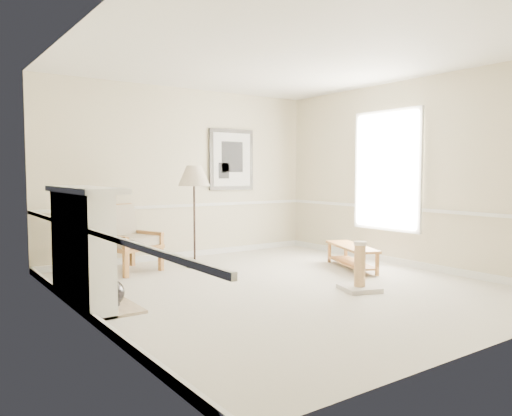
{
  "coord_description": "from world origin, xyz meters",
  "views": [
    {
      "loc": [
        -3.92,
        -4.97,
        1.47
      ],
      "look_at": [
        0.08,
        0.7,
        0.97
      ],
      "focal_mm": 35.0,
      "sensor_mm": 36.0,
      "label": 1
    }
  ],
  "objects_px": {
    "floor_vase": "(111,294)",
    "bench": "(352,253)",
    "armchair": "(124,235)",
    "scratching_post": "(360,275)",
    "floor_lamp": "(194,179)"
  },
  "relations": [
    {
      "from": "floor_vase",
      "to": "bench",
      "type": "relative_size",
      "value": 0.66
    },
    {
      "from": "floor_vase",
      "to": "armchair",
      "type": "distance_m",
      "value": 2.15
    },
    {
      "from": "bench",
      "to": "scratching_post",
      "type": "distance_m",
      "value": 1.43
    },
    {
      "from": "scratching_post",
      "to": "armchair",
      "type": "bearing_deg",
      "value": 123.76
    },
    {
      "from": "floor_vase",
      "to": "armchair",
      "type": "bearing_deg",
      "value": 65.82
    },
    {
      "from": "floor_lamp",
      "to": "bench",
      "type": "distance_m",
      "value": 2.67
    },
    {
      "from": "armchair",
      "to": "scratching_post",
      "type": "height_order",
      "value": "armchair"
    },
    {
      "from": "bench",
      "to": "scratching_post",
      "type": "height_order",
      "value": "scratching_post"
    },
    {
      "from": "scratching_post",
      "to": "floor_vase",
      "type": "bearing_deg",
      "value": 160.74
    },
    {
      "from": "armchair",
      "to": "scratching_post",
      "type": "xyz_separation_m",
      "value": [
        1.94,
        -2.91,
        -0.34
      ]
    },
    {
      "from": "floor_vase",
      "to": "floor_lamp",
      "type": "relative_size",
      "value": 0.54
    },
    {
      "from": "bench",
      "to": "scratching_post",
      "type": "relative_size",
      "value": 2.11
    },
    {
      "from": "floor_lamp",
      "to": "scratching_post",
      "type": "height_order",
      "value": "floor_lamp"
    },
    {
      "from": "armchair",
      "to": "scratching_post",
      "type": "bearing_deg",
      "value": -74.63
    },
    {
      "from": "floor_lamp",
      "to": "armchair",
      "type": "bearing_deg",
      "value": 160.45
    }
  ]
}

